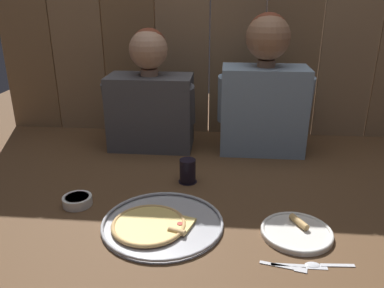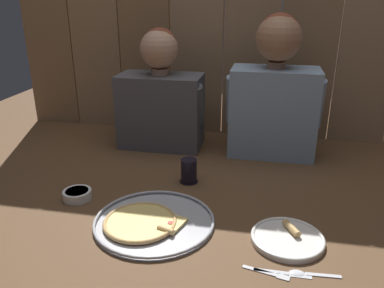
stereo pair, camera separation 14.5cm
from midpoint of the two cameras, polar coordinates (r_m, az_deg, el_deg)
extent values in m
plane|color=brown|center=(1.44, -2.04, -8.25)|extent=(3.20, 3.20, 0.00)
cylinder|color=#B2B2B7|center=(1.30, -7.61, -11.72)|extent=(0.40, 0.40, 0.01)
torus|color=#B2B2B7|center=(1.30, -7.62, -11.42)|extent=(0.40, 0.40, 0.01)
cylinder|color=#B23823|center=(1.29, -9.66, -11.89)|extent=(0.23, 0.23, 0.00)
cylinder|color=#F4D170|center=(1.29, -9.68, -11.71)|extent=(0.22, 0.22, 0.01)
torus|color=tan|center=(1.29, -9.68, -11.71)|extent=(0.24, 0.24, 0.01)
cube|color=#F4D170|center=(1.28, -4.66, -11.90)|extent=(0.08, 0.11, 0.01)
cylinder|color=tan|center=(1.24, -5.70, -12.78)|extent=(0.06, 0.04, 0.02)
cylinder|color=#A3281E|center=(1.28, -5.11, -11.71)|extent=(0.02, 0.02, 0.00)
cylinder|color=white|center=(1.27, 11.93, -12.78)|extent=(0.22, 0.22, 0.01)
torus|color=white|center=(1.27, 11.95, -12.56)|extent=(0.22, 0.22, 0.01)
cylinder|color=tan|center=(1.30, 12.36, -11.24)|extent=(0.06, 0.08, 0.02)
cylinder|color=black|center=(1.57, -3.31, -5.53)|extent=(0.07, 0.07, 0.01)
cylinder|color=black|center=(1.54, -3.35, -3.93)|extent=(0.06, 0.06, 0.09)
cylinder|color=white|center=(1.48, -19.28, -7.96)|extent=(0.10, 0.10, 0.03)
cylinder|color=#B23823|center=(1.47, -19.32, -7.68)|extent=(0.08, 0.08, 0.02)
cube|color=silver|center=(1.14, 8.68, -17.30)|extent=(0.10, 0.03, 0.01)
cube|color=silver|center=(1.14, 12.07, -17.75)|extent=(0.04, 0.03, 0.01)
cube|color=silver|center=(1.15, 10.32, -17.22)|extent=(0.10, 0.01, 0.01)
cube|color=silver|center=(1.16, 14.31, -17.20)|extent=(0.06, 0.02, 0.00)
cube|color=silver|center=(1.18, 17.27, -16.77)|extent=(0.10, 0.02, 0.01)
ellipsoid|color=silver|center=(1.16, 13.83, -16.90)|extent=(0.05, 0.03, 0.01)
cube|color=#4C4C51|center=(1.88, -8.29, 4.62)|extent=(0.39, 0.21, 0.35)
cylinder|color=tan|center=(1.83, -8.61, 10.37)|extent=(0.08, 0.08, 0.03)
sphere|color=tan|center=(1.81, -8.80, 13.56)|extent=(0.18, 0.18, 0.18)
sphere|color=brown|center=(1.82, -8.72, 14.03)|extent=(0.16, 0.16, 0.16)
cylinder|color=#4C4C51|center=(1.87, -13.96, 5.87)|extent=(0.08, 0.12, 0.21)
cylinder|color=#4C4C51|center=(1.79, -3.12, 5.77)|extent=(0.08, 0.14, 0.21)
cube|color=#849EB7|center=(1.82, 8.17, 4.93)|extent=(0.39, 0.21, 0.40)
cylinder|color=#9E7051|center=(1.77, 8.54, 11.62)|extent=(0.08, 0.08, 0.03)
sphere|color=#9E7051|center=(1.76, 8.75, 15.24)|extent=(0.20, 0.20, 0.20)
sphere|color=brown|center=(1.77, 8.75, 15.76)|extent=(0.18, 0.18, 0.18)
cylinder|color=#849EB7|center=(1.77, 2.68, 6.62)|extent=(0.08, 0.12, 0.23)
cylinder|color=#849EB7|center=(1.79, 13.92, 6.18)|extent=(0.08, 0.12, 0.23)
cube|color=brown|center=(2.30, -25.26, 16.04)|extent=(0.27, 0.03, 1.15)
cube|color=#866749|center=(2.18, -18.70, 16.71)|extent=(0.27, 0.03, 1.15)
cube|color=brown|center=(2.08, -11.42, 17.22)|extent=(0.27, 0.03, 1.15)
cube|color=#8C6E4F|center=(2.03, -3.57, 17.46)|extent=(0.27, 0.03, 1.15)
cube|color=#8A6B4C|center=(2.00, 4.61, 17.39)|extent=(0.27, 0.03, 1.15)
cube|color=#826344|center=(2.02, 12.79, 16.99)|extent=(0.27, 0.03, 1.15)
cube|color=#8C6E4F|center=(2.07, 20.66, 16.29)|extent=(0.27, 0.03, 1.15)
camera|label=1|loc=(0.07, -92.86, -1.13)|focal=36.24mm
camera|label=2|loc=(0.07, 87.14, 1.13)|focal=36.24mm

